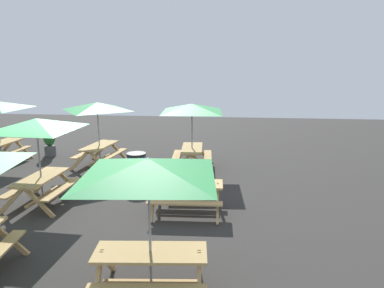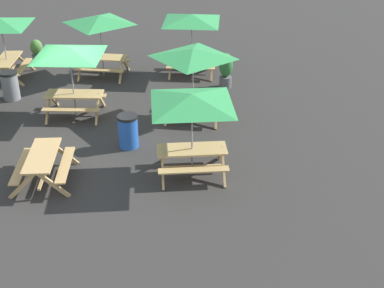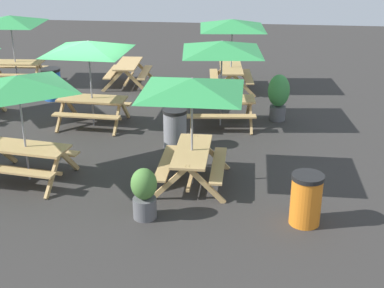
% 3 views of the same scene
% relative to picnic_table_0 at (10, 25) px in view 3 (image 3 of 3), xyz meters
% --- Properties ---
extents(ground_plane, '(31.88, 31.88, 0.00)m').
position_rel_picnic_table_0_xyz_m(ground_plane, '(3.52, -3.51, -1.99)').
color(ground_plane, '#33302D').
rests_on(ground_plane, ground).
extents(picnic_table_0, '(2.82, 2.82, 2.34)m').
position_rel_picnic_table_0_xyz_m(picnic_table_0, '(0.00, 0.00, 0.00)').
color(picnic_table_0, tan).
rests_on(picnic_table_0, ground).
extents(picnic_table_1, '(2.83, 2.83, 2.34)m').
position_rel_picnic_table_0_xyz_m(picnic_table_1, '(6.72, -6.79, 0.00)').
color(picnic_table_1, tan).
rests_on(picnic_table_1, ground).
extents(picnic_table_3, '(2.27, 2.27, 2.34)m').
position_rel_picnic_table_0_xyz_m(picnic_table_3, '(3.22, -6.98, 0.00)').
color(picnic_table_3, tan).
rests_on(picnic_table_3, ground).
extents(picnic_table_4, '(2.82, 2.82, 2.34)m').
position_rel_picnic_table_0_xyz_m(picnic_table_4, '(3.68, -3.60, 0.00)').
color(picnic_table_4, tan).
rests_on(picnic_table_4, ground).
extents(picnic_table_5, '(2.82, 2.82, 2.34)m').
position_rel_picnic_table_0_xyz_m(picnic_table_5, '(7.24, 0.08, 0.00)').
color(picnic_table_5, tan).
rests_on(picnic_table_5, ground).
extents(picnic_table_6, '(1.59, 1.85, 0.81)m').
position_rel_picnic_table_0_xyz_m(picnic_table_6, '(3.80, 0.25, -1.43)').
color(picnic_table_6, tan).
rests_on(picnic_table_6, ground).
extents(picnic_table_8, '(2.81, 2.81, 2.34)m').
position_rel_picnic_table_0_xyz_m(picnic_table_8, '(7.10, -3.23, 0.00)').
color(picnic_table_8, tan).
rests_on(picnic_table_8, ground).
extents(trash_bin_blue, '(0.59, 0.59, 0.98)m').
position_rel_picnic_table_0_xyz_m(trash_bin_blue, '(1.79, -1.52, -1.49)').
color(trash_bin_blue, blue).
rests_on(trash_bin_blue, ground).
extents(trash_bin_orange, '(0.59, 0.59, 0.98)m').
position_rel_picnic_table_0_xyz_m(trash_bin_orange, '(8.94, -8.17, -1.49)').
color(trash_bin_orange, orange).
rests_on(trash_bin_orange, ground).
extents(trash_bin_gray, '(0.59, 0.59, 0.98)m').
position_rel_picnic_table_0_xyz_m(trash_bin_gray, '(6.10, -4.91, -1.49)').
color(trash_bin_gray, gray).
rests_on(trash_bin_gray, ground).
extents(potted_plant_0, '(0.48, 0.48, 1.00)m').
position_rel_picnic_table_0_xyz_m(potted_plant_0, '(5.99, -8.29, -1.47)').
color(potted_plant_0, '#59595B').
rests_on(potted_plant_0, ground).
extents(potted_plant_2, '(0.60, 0.60, 1.30)m').
position_rel_picnic_table_0_xyz_m(potted_plant_2, '(8.65, -2.65, -1.27)').
color(potted_plant_2, '#59595B').
rests_on(potted_plant_2, ground).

